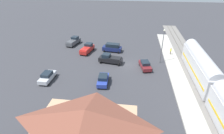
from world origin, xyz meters
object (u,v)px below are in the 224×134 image
Objects in this scene: sedan_blue at (103,79)px; pickup_charcoal at (74,41)px; pickup_red at (87,49)px; passenger_train at (218,90)px; pickup_black at (110,59)px; station_building at (86,127)px; pedestrian_on_platform at (171,51)px; sedan_silver at (47,77)px; suv_navy at (112,47)px; sedan_maroon at (145,65)px; light_pole_near_platform at (163,42)px.

sedan_blue is 22.55m from pickup_charcoal.
passenger_train is at bearing 144.00° from pickup_red.
pickup_red is 8.68m from pickup_black.
station_building reaches higher than pedestrian_on_platform.
pickup_black is 1.25× the size of sedan_silver.
sedan_silver is at bearing 30.90° from pedestrian_on_platform.
pickup_charcoal is 15.86m from pickup_black.
suv_navy is 11.90m from sedan_maroon.
sedan_maroon is 20.32m from sedan_silver.
pickup_red is (25.13, -18.26, -1.83)m from passenger_train.
sedan_blue is at bearing 121.99° from pickup_charcoal.
sedan_blue is at bearing 90.90° from suv_navy.
sedan_maroon and sedan_silver have the same top height.
station_building reaches higher than sedan_blue.
light_pole_near_platform is at bearing -114.84° from station_building.
pedestrian_on_platform is 10.33m from sedan_maroon.
sedan_silver is (25.54, 15.28, -0.40)m from pedestrian_on_platform.
sedan_blue and sedan_maroon have the same top height.
suv_navy is at bearing -23.19° from light_pole_near_platform.
sedan_silver is (29.37, -3.67, -1.98)m from passenger_train.
pedestrian_on_platform is at bearing 177.75° from suv_navy.
sedan_maroon is at bearing 134.18° from suv_navy.
pedestrian_on_platform is at bearing -134.42° from sedan_blue.
passenger_train reaches higher than suv_navy.
station_building is 17.71m from sedan_silver.
passenger_train is 20.48m from station_building.
pickup_black is (0.36, -22.59, -1.86)m from station_building.
pickup_red and pickup_charcoal have the same top height.
pedestrian_on_platform is at bearing -78.55° from passenger_train.
suv_navy is at bearing -89.10° from sedan_blue.
suv_navy is (18.72, -19.54, -1.71)m from passenger_train.
pickup_red is at bearing -38.73° from pickup_black.
pedestrian_on_platform is at bearing -129.66° from sedan_maroon.
passenger_train is 27.11m from suv_navy.
passenger_train is 22.47m from pickup_black.
light_pole_near_platform reaches higher than suv_navy.
sedan_blue is 16.18m from light_pole_near_platform.
passenger_train reaches higher than pedestrian_on_platform.
station_building is 28.97m from pickup_red.
sedan_maroon is (6.59, 7.95, -0.40)m from pedestrian_on_platform.
light_pole_near_platform reaches higher than sedan_blue.
pickup_charcoal is at bearing -86.92° from sedan_silver.
station_building is 13.93m from sedan_blue.
pickup_charcoal reaches higher than pedestrian_on_platform.
light_pole_near_platform is at bearing -138.26° from sedan_blue.
pickup_charcoal is at bearing -20.22° from light_pole_near_platform.
sedan_maroon is (-14.70, 7.26, -0.15)m from pickup_red.
pedestrian_on_platform is 0.34× the size of suv_navy.
suv_navy is (0.72, -29.30, -1.73)m from station_building.
pickup_charcoal is (11.70, -3.59, -0.12)m from suv_navy.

